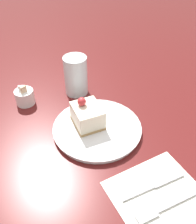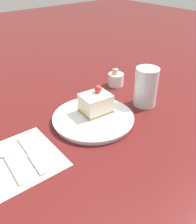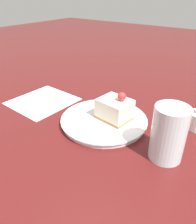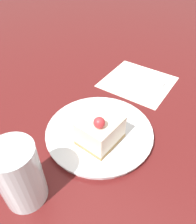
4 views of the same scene
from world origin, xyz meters
name	(u,v)px [view 3 (image 3 of 4)]	position (x,y,z in m)	size (l,w,h in m)	color
ground_plane	(101,125)	(0.00, 0.00, 0.00)	(4.00, 4.00, 0.00)	#5B1919
plate	(104,120)	(0.00, 0.02, 0.01)	(0.26, 0.26, 0.02)	white
cake_slice	(115,109)	(0.03, 0.03, 0.05)	(0.10, 0.09, 0.09)	#AD8451
napkin	(42,101)	(-0.27, 0.00, 0.00)	(0.21, 0.22, 0.00)	white
fork	(41,97)	(-0.29, 0.01, 0.00)	(0.03, 0.17, 0.00)	#B2B2B7
knife	(43,104)	(-0.24, -0.02, 0.01)	(0.03, 0.18, 0.00)	#B2B2B7
drinking_glass	(169,134)	(0.21, -0.02, 0.07)	(0.08, 0.08, 0.14)	silver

